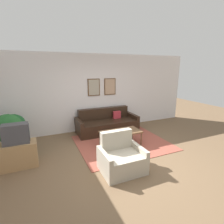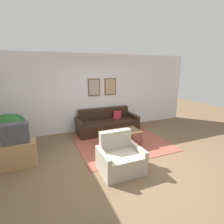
{
  "view_description": "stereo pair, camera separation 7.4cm",
  "coord_description": "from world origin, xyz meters",
  "px_view_note": "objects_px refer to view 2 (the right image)",
  "views": [
    {
      "loc": [
        -1.8,
        -3.36,
        2.22
      ],
      "look_at": [
        0.37,
        1.58,
        0.85
      ],
      "focal_mm": 28.0,
      "sensor_mm": 36.0,
      "label": 1
    },
    {
      "loc": [
        -1.74,
        -3.39,
        2.22
      ],
      "look_at": [
        0.37,
        1.58,
        0.85
      ],
      "focal_mm": 28.0,
      "sensor_mm": 36.0,
      "label": 2
    }
  ],
  "objects_px": {
    "couch": "(107,124)",
    "tv": "(15,133)",
    "coffee_table": "(120,133)",
    "potted_plant_tall": "(8,128)",
    "armchair": "(120,158)"
  },
  "relations": [
    {
      "from": "tv",
      "to": "potted_plant_tall",
      "type": "relative_size",
      "value": 0.49
    },
    {
      "from": "potted_plant_tall",
      "to": "coffee_table",
      "type": "bearing_deg",
      "value": -12.31
    },
    {
      "from": "tv",
      "to": "potted_plant_tall",
      "type": "height_order",
      "value": "potted_plant_tall"
    },
    {
      "from": "tv",
      "to": "armchair",
      "type": "distance_m",
      "value": 2.39
    },
    {
      "from": "couch",
      "to": "armchair",
      "type": "height_order",
      "value": "armchair"
    },
    {
      "from": "coffee_table",
      "to": "potted_plant_tall",
      "type": "height_order",
      "value": "potted_plant_tall"
    },
    {
      "from": "armchair",
      "to": "potted_plant_tall",
      "type": "distance_m",
      "value": 2.94
    },
    {
      "from": "coffee_table",
      "to": "tv",
      "type": "xyz_separation_m",
      "value": [
        -2.62,
        -0.06,
        0.4
      ]
    },
    {
      "from": "coffee_table",
      "to": "armchair",
      "type": "height_order",
      "value": "armchair"
    },
    {
      "from": "couch",
      "to": "tv",
      "type": "distance_m",
      "value": 3.06
    },
    {
      "from": "couch",
      "to": "armchair",
      "type": "xyz_separation_m",
      "value": [
        -0.63,
        -2.39,
        -0.0
      ]
    },
    {
      "from": "couch",
      "to": "tv",
      "type": "bearing_deg",
      "value": -153.88
    },
    {
      "from": "couch",
      "to": "armchair",
      "type": "distance_m",
      "value": 2.47
    },
    {
      "from": "couch",
      "to": "coffee_table",
      "type": "xyz_separation_m",
      "value": [
        -0.08,
        -1.26,
        0.13
      ]
    },
    {
      "from": "armchair",
      "to": "tv",
      "type": "bearing_deg",
      "value": 163.3
    }
  ]
}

